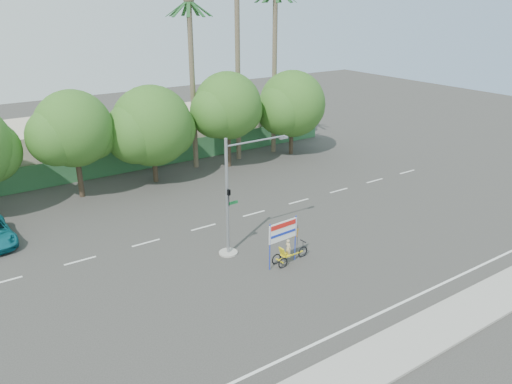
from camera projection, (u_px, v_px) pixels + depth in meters
ground at (304, 270)px, 27.62m from camera, size 120.00×120.00×0.00m
sidewalk_near at (413, 341)px, 21.80m from camera, size 50.00×2.40×0.12m
fence at (150, 157)px, 43.86m from camera, size 38.00×0.08×2.00m
building_left at (16, 152)px, 41.75m from camera, size 12.00×8.00×4.00m
building_right at (205, 126)px, 51.21m from camera, size 14.00×8.00×3.60m
tree_left at (73, 131)px, 36.01m from camera, size 6.66×5.60×8.07m
tree_center at (151, 128)px, 39.35m from camera, size 7.62×6.40×7.85m
tree_right at (227, 108)px, 42.72m from camera, size 6.90×5.80×8.36m
tree_far_right at (292, 106)px, 46.58m from camera, size 7.38×6.20×7.94m
palm_tall at (237, 43)px, 43.05m from camera, size 3.73×3.79×17.45m
palm_mid at (275, 53)px, 45.52m from camera, size 3.73×3.79×15.45m
palm_short at (192, 65)px, 41.28m from camera, size 3.73×3.79×14.45m
traffic_signal at (232, 207)px, 28.49m from camera, size 4.72×1.10×7.00m
trike_billboard at (286, 245)px, 27.92m from camera, size 2.87×0.69×2.82m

